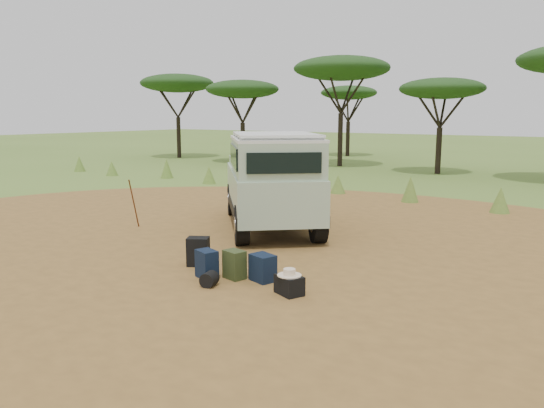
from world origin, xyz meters
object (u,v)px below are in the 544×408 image
Objects in this scene: walking_staff at (134,204)px; backpack_navy at (207,264)px; safari_vehicle at (271,183)px; backpack_black at (198,252)px; backpack_olive at (235,265)px; duffel_navy at (263,268)px; hard_case at (289,285)px.

backpack_navy is (4.43, -2.14, -0.41)m from walking_staff.
walking_staff is (-2.94, -2.12, -0.55)m from safari_vehicle.
backpack_black reaches higher than backpack_olive.
backpack_olive reaches higher than duffel_navy.
safari_vehicle is 3.64× the size of walking_staff.
hard_case is at bearing -3.74° from safari_vehicle.
backpack_black is 1.17m from backpack_olive.
safari_vehicle reaches higher than backpack_black.
backpack_olive is 1.15× the size of hard_case.
duffel_navy is at bearing 179.69° from hard_case.
duffel_navy is at bearing -32.72° from backpack_black.
safari_vehicle is at bearing 8.61° from walking_staff.
duffel_navy is 1.07× the size of hard_case.
safari_vehicle is 9.87× the size of backpack_navy.
backpack_olive is at bearing -143.70° from duffel_navy.
duffel_navy is (0.96, 0.43, -0.02)m from backpack_navy.
walking_staff is 3.08× the size of hard_case.
safari_vehicle is 10.50× the size of duffel_navy.
safari_vehicle is at bearing 139.99° from duffel_navy.
backpack_black is 0.86m from backpack_navy.
walking_staff is at bearing -175.64° from hard_case.
walking_staff reaches higher than backpack_olive.
backpack_navy is 1.06× the size of duffel_navy.
hard_case is at bearing 6.40° from backpack_olive.
duffel_navy is (1.65, -0.08, -0.04)m from backpack_black.
backpack_black is at bearing -50.56° from walking_staff.
safari_vehicle is 3.94m from backpack_black.
hard_case is (1.75, 0.10, -0.10)m from backpack_navy.
backpack_black is (3.74, -1.62, -0.39)m from walking_staff.
walking_staff is 2.68× the size of backpack_olive.
backpack_olive is at bearing 48.76° from backpack_navy.
hard_case is (0.79, -0.33, -0.08)m from duffel_navy.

